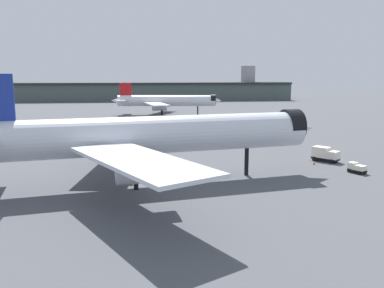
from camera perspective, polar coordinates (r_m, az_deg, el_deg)
The scene contains 8 objects.
ground at distance 68.40m, azimuth -6.56°, elevation -5.55°, with size 900.00×900.00×0.00m, color #4C4F54.
airliner_near_gate at distance 66.90m, azimuth -6.49°, elevation 1.13°, with size 63.51×57.20×18.21m.
airliner_far_taxiway at distance 181.34m, azimuth -3.71°, elevation 6.12°, with size 49.73×45.03×14.20m.
terminal_building at distance 286.19m, azimuth -5.96°, elevation 7.51°, with size 200.75×32.52×23.89m.
service_truck_front at distance 88.92m, azimuth 18.37°, elevation -1.34°, with size 5.22×5.74×3.00m.
baggage_tug_wing at distance 80.78m, azimuth 22.33°, elevation -3.13°, with size 2.94×3.58×1.85m.
traffic_cone_near_nose at distance 85.21m, azimuth 16.94°, elevation -2.60°, with size 0.55×0.55×0.69m, color #F2600C.
traffic_cone_wingtip at distance 97.82m, azimuth -19.19°, elevation -1.12°, with size 0.60×0.60×0.75m, color #F2600C.
Camera 1 is at (0.00, -65.95, 18.16)m, focal length 37.57 mm.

